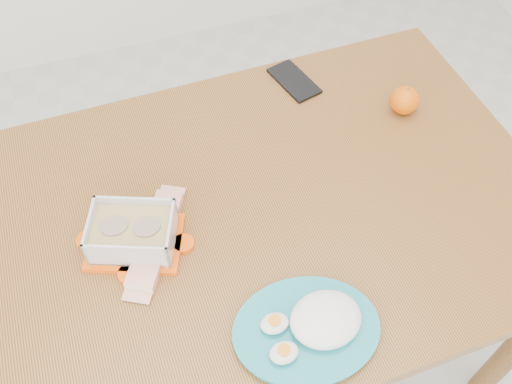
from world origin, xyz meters
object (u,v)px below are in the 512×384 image
object	(u,v)px
rice_plate	(313,325)
smartphone	(294,81)
orange_fruit	(405,100)
food_container	(132,233)
dining_table	(256,231)

from	to	relation	value
rice_plate	smartphone	distance (m)	0.69
orange_fruit	smartphone	xyz separation A→B (m)	(-0.22, 0.19, -0.03)
rice_plate	food_container	bearing A→B (deg)	141.01
dining_table	smartphone	xyz separation A→B (m)	(0.23, 0.35, 0.09)
dining_table	smartphone	world-z (taller)	smartphone
smartphone	rice_plate	bearing A→B (deg)	-122.86
food_container	smartphone	size ratio (longest dim) A/B	1.57
dining_table	orange_fruit	distance (m)	0.49
rice_plate	smartphone	xyz separation A→B (m)	(0.22, 0.65, -0.02)
food_container	orange_fruit	distance (m)	0.73
orange_fruit	smartphone	distance (m)	0.29
dining_table	smartphone	size ratio (longest dim) A/B	8.91
food_container	rice_plate	distance (m)	0.41
rice_plate	dining_table	bearing A→B (deg)	99.85
food_container	smartphone	xyz separation A→B (m)	(0.49, 0.35, -0.04)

